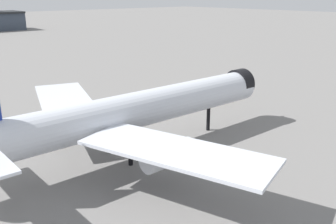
{
  "coord_description": "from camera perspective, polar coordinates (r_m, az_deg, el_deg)",
  "views": [
    {
      "loc": [
        -32.53,
        -44.9,
        23.61
      ],
      "look_at": [
        5.75,
        -1.88,
        5.34
      ],
      "focal_mm": 40.41,
      "sensor_mm": 36.0,
      "label": 1
    }
  ],
  "objects": [
    {
      "name": "airliner_near_gate",
      "position": [
        55.75,
        -5.7,
        -0.01
      ],
      "size": [
        57.43,
        52.55,
        15.5
      ],
      "rotation": [
        0.0,
        0.0,
        -0.02
      ],
      "color": "silver",
      "rests_on": "ground"
    },
    {
      "name": "service_truck_front",
      "position": [
        87.35,
        6.59,
        2.88
      ],
      "size": [
        5.79,
        3.29,
        3.0
      ],
      "rotation": [
        0.0,
        0.0,
        2.99
      ],
      "color": "black",
      "rests_on": "ground"
    },
    {
      "name": "ground",
      "position": [
        60.26,
        -5.31,
        -5.55
      ],
      "size": [
        900.0,
        900.0,
        0.0
      ],
      "primitive_type": "plane",
      "color": "slate"
    }
  ]
}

